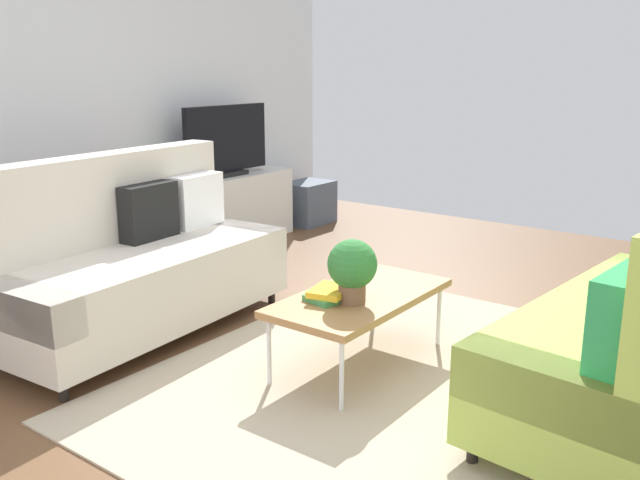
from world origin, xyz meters
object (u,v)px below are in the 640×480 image
(coffee_table, at_px, (360,299))
(bottle_1, at_px, (206,166))
(storage_trunk, at_px, (308,203))
(vase_0, at_px, (174,172))
(tv, at_px, (226,142))
(bottle_0, at_px, (197,173))
(couch_beige, at_px, (135,261))
(table_book_0, at_px, (330,297))
(potted_plant, at_px, (352,267))
(tv_console, at_px, (227,209))

(coffee_table, height_order, bottle_1, bottle_1)
(storage_trunk, relative_size, vase_0, 2.75)
(tv, distance_m, bottle_0, 0.46)
(bottle_0, height_order, bottle_1, bottle_1)
(couch_beige, relative_size, table_book_0, 8.15)
(couch_beige, xyz_separation_m, bottle_1, (1.64, 1.05, 0.31))
(tv, relative_size, potted_plant, 2.94)
(coffee_table, bearing_deg, couch_beige, 105.25)
(tv, bearing_deg, tv_console, 90.00)
(vase_0, relative_size, bottle_0, 1.32)
(vase_0, distance_m, bottle_1, 0.31)
(coffee_table, height_order, potted_plant, potted_plant)
(couch_beige, xyz_separation_m, vase_0, (1.34, 1.14, 0.29))
(coffee_table, relative_size, vase_0, 5.81)
(vase_0, height_order, bottle_1, bottle_1)
(couch_beige, bearing_deg, potted_plant, 95.63)
(couch_beige, xyz_separation_m, potted_plant, (0.25, -1.46, 0.17))
(coffee_table, bearing_deg, potted_plant, -164.33)
(couch_beige, height_order, tv, tv)
(potted_plant, height_order, bottle_1, bottle_1)
(table_book_0, xyz_separation_m, bottle_1, (1.42, 2.40, 0.32))
(vase_0, bearing_deg, couch_beige, -139.61)
(tv_console, xyz_separation_m, bottle_1, (-0.29, -0.04, 0.44))
(tv, relative_size, bottle_0, 6.99)
(bottle_0, bearing_deg, vase_0, 154.40)
(tv_console, xyz_separation_m, bottle_0, (-0.39, -0.04, 0.39))
(tv, height_order, potted_plant, tv)
(couch_beige, distance_m, storage_trunk, 3.19)
(table_book_0, bearing_deg, tv_console, 54.96)
(storage_trunk, xyz_separation_m, table_book_0, (-2.81, -2.34, 0.22))
(tv_console, height_order, storage_trunk, tv_console)
(couch_beige, relative_size, bottle_1, 8.20)
(coffee_table, relative_size, bottle_0, 7.69)
(tv_console, xyz_separation_m, tv, (0.00, -0.02, 0.63))
(tv, bearing_deg, coffee_table, -121.59)
(table_book_0, distance_m, vase_0, 2.75)
(potted_plant, xyz_separation_m, table_book_0, (-0.04, 0.12, -0.18))
(couch_beige, bearing_deg, tv, -154.96)
(tv_console, relative_size, storage_trunk, 2.69)
(coffee_table, height_order, tv_console, tv_console)
(couch_beige, bearing_deg, vase_0, -143.71)
(coffee_table, xyz_separation_m, bottle_1, (1.25, 2.47, 0.37))
(table_book_0, relative_size, bottle_1, 1.01)
(couch_beige, relative_size, tv_console, 1.40)
(tv, distance_m, storage_trunk, 1.32)
(tv, relative_size, vase_0, 5.28)
(bottle_0, bearing_deg, table_book_0, -118.77)
(potted_plant, bearing_deg, vase_0, 67.26)
(couch_beige, bearing_deg, bottle_1, -151.37)
(table_book_0, distance_m, bottle_1, 2.80)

